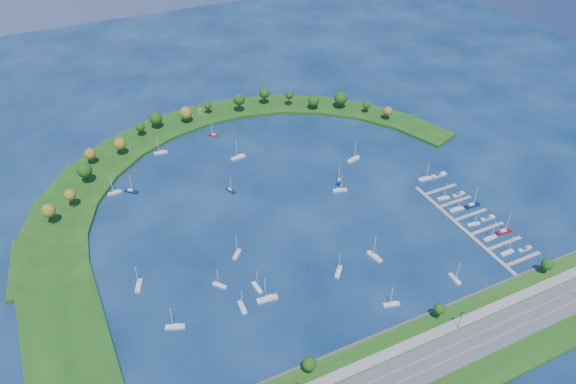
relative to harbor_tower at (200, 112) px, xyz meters
name	(u,v)px	position (x,y,z in m)	size (l,w,h in m)	color
ground	(284,205)	(10.05, -118.61, -4.19)	(700.00, 700.00, 0.00)	#082247
south_shoreline	(413,368)	(10.08, -241.49, -3.19)	(420.00, 43.10, 11.60)	#1A4A13
breakwater	(180,179)	(-36.28, -69.89, -3.20)	(286.74, 247.64, 2.00)	#1A4A13
breakwater_trees	(212,123)	(-0.59, -29.56, 6.28)	(234.59, 86.95, 14.67)	#382314
harbor_tower	(200,112)	(0.00, 0.00, 0.00)	(2.60, 2.60, 4.26)	gray
dock_system	(472,224)	(95.34, -179.61, -3.83)	(24.28, 82.00, 1.60)	gray
moored_boat_0	(220,285)	(-45.32, -162.45, -3.32)	(6.09, 6.96, 10.67)	silver
moored_boat_1	(455,278)	(59.28, -208.53, -3.29)	(2.70, 8.09, 11.72)	silver
moored_boat_2	(340,190)	(45.35, -121.36, -3.27)	(8.77, 4.67, 12.42)	silver
moored_boat_3	(354,159)	(69.95, -96.62, -3.22)	(9.83, 5.08, 13.92)	silver
moored_boat_4	(339,271)	(10.66, -179.68, -3.27)	(7.29, 7.80, 12.28)	silver
moored_boat_5	(257,287)	(-29.67, -171.53, -3.29)	(2.77, 8.06, 11.66)	silver
moored_boat_6	(392,304)	(22.27, -208.63, -3.30)	(8.07, 4.19, 11.43)	silver
moored_boat_7	(242,307)	(-40.75, -179.94, -3.28)	(3.03, 8.39, 12.08)	silver
moored_boat_8	(375,256)	(32.65, -178.43, -3.22)	(4.56, 9.83, 13.94)	silver
moored_boat_9	(339,181)	(49.47, -113.17, -3.29)	(6.97, 7.33, 11.62)	#0B1945
moored_boat_10	(238,157)	(4.54, -62.00, -3.21)	(9.92, 3.88, 14.20)	silver
moored_boat_11	(267,298)	(-28.26, -180.49, -3.19)	(10.23, 3.83, 14.69)	silver
moored_boat_12	(115,192)	(-74.96, -65.38, -3.29)	(8.13, 2.71, 11.78)	silver
moored_boat_13	(161,152)	(-38.79, -34.59, -3.26)	(8.89, 3.85, 12.65)	silver
moored_boat_14	(139,285)	(-80.38, -145.56, -3.26)	(5.47, 8.81, 12.56)	silver
moored_boat_15	(231,190)	(-12.78, -93.16, -3.33)	(4.01, 6.99, 9.92)	#0B1945
moored_boat_16	(213,135)	(-0.61, -28.64, -3.34)	(6.41, 5.52, 9.77)	maroon
moored_boat_17	(237,254)	(-29.85, -145.91, -3.30)	(6.80, 7.13, 11.32)	silver
moored_boat_18	(131,191)	(-65.76, -68.42, -3.28)	(7.58, 7.30, 12.09)	#0B1945
moored_boat_19	(175,326)	(-71.81, -177.55, -3.25)	(9.02, 5.57, 12.85)	silver
docked_boat_0	(507,252)	(95.57, -205.66, -3.29)	(7.84, 2.22, 11.51)	silver
docked_boat_1	(525,249)	(106.03, -207.42, -3.61)	(7.67, 2.15, 1.57)	silver
docked_boat_2	(490,238)	(95.57, -193.18, -3.29)	(8.00, 2.28, 11.74)	silver
docked_boat_3	(504,231)	(106.05, -192.26, -3.23)	(9.37, 3.24, 13.53)	maroon
docked_boat_4	(474,224)	(95.58, -180.28, -3.31)	(7.59, 3.23, 10.81)	silver
docked_boat_5	(488,218)	(106.02, -179.61, -3.54)	(8.80, 2.90, 1.77)	silver
docked_boat_6	(457,209)	(95.56, -166.03, -3.26)	(8.79, 3.11, 12.67)	silver
docked_boat_7	(472,205)	(106.05, -166.99, -3.23)	(9.30, 2.82, 13.57)	#0B1945
docked_boat_8	(443,198)	(95.58, -154.23, -3.31)	(7.69, 3.20, 10.96)	silver
docked_boat_9	(459,194)	(106.03, -155.24, -3.58)	(8.27, 2.81, 1.66)	silver
docked_boat_10	(425,178)	(97.96, -134.03, -3.26)	(8.84, 3.51, 12.63)	silver
docked_boat_11	(439,175)	(107.90, -134.53, -3.44)	(9.97, 2.90, 2.03)	silver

